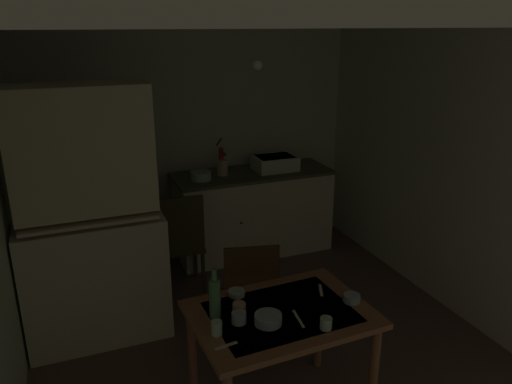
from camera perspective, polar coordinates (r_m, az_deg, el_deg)
ground_plane at (r=4.26m, az=-0.36°, el=-15.28°), size 4.43×4.43×0.00m
wall_back at (r=5.34m, az=-7.30°, el=5.66°), size 3.53×0.10×2.37m
wall_right at (r=4.64m, az=20.37°, el=2.59°), size 0.10×3.52×2.37m
ceiling_slab at (r=3.53m, az=-0.44°, el=19.35°), size 3.53×3.52×0.10m
hutch_cabinet at (r=3.93m, az=-18.41°, el=-3.94°), size 1.06×0.48×2.00m
counter_cabinet at (r=5.38m, az=-0.38°, el=-2.29°), size 1.67×0.64×0.90m
sink_basin at (r=5.31m, az=2.16°, el=3.38°), size 0.44×0.34×0.15m
hand_pump at (r=5.13m, az=-3.99°, el=3.84°), size 0.05×0.27×0.39m
mixing_bowl_counter at (r=5.01m, az=-6.34°, el=1.88°), size 0.21×0.21×0.08m
stoneware_crock at (r=5.13m, az=-3.85°, el=2.81°), size 0.11×0.11×0.16m
dining_table at (r=3.12m, az=2.89°, el=-15.17°), size 1.09×0.80×0.75m
chair_far_side at (r=3.68m, az=-0.71°, el=-12.11°), size 0.48×0.48×0.96m
chair_by_counter at (r=4.59m, az=-8.54°, el=-5.66°), size 0.42×0.42×0.97m
serving_bowl_wide at (r=2.94m, az=1.40°, el=-14.34°), size 0.16×0.16×0.06m
soup_bowl_small at (r=3.21m, az=-2.24°, el=-11.48°), size 0.11×0.11×0.03m
sauce_dish at (r=3.20m, az=10.90°, el=-11.85°), size 0.10×0.10×0.05m
teacup_mint at (r=3.03m, az=-1.95°, el=-13.16°), size 0.08×0.08×0.07m
mug_tall at (r=2.85m, az=-4.54°, el=-15.24°), size 0.06×0.06×0.08m
mug_dark at (r=2.94m, az=-1.97°, el=-14.19°), size 0.09×0.09×0.06m
teacup_cream at (r=2.92m, az=8.02°, el=-14.67°), size 0.07×0.07×0.07m
glass_bottle at (r=2.96m, az=-4.74°, el=-11.91°), size 0.07×0.07×0.31m
table_knife at (r=3.00m, az=4.87°, el=-14.26°), size 0.04×0.18×0.00m
teaspoon_near_bowl at (r=3.30m, az=7.43°, el=-11.07°), size 0.08×0.14×0.00m
teaspoon_by_cup at (r=2.78m, az=-3.43°, el=-17.17°), size 0.13×0.04×0.00m
pendant_bulb at (r=3.68m, az=0.13°, el=14.36°), size 0.08×0.08×0.08m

